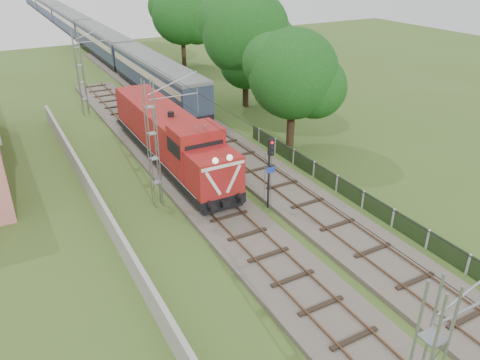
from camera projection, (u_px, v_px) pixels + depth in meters
ground at (311, 303)px, 21.32m from camera, size 140.00×140.00×0.00m
track_main at (238, 227)px, 26.72m from camera, size 4.20×70.00×0.45m
track_side at (216, 139)px, 39.06m from camera, size 4.20×80.00×0.45m
catenary at (154, 145)px, 27.64m from camera, size 3.31×70.00×8.00m
boundary_wall at (101, 208)px, 27.58m from camera, size 0.25×40.00×1.50m
fence at (393, 218)px, 26.85m from camera, size 0.12×32.00×1.20m
locomotive at (170, 136)px, 33.84m from camera, size 3.05×17.41×4.42m
coach_rake at (71, 21)px, 84.39m from camera, size 2.99×111.85×3.46m
signal_post at (270, 161)px, 27.65m from camera, size 0.51×0.40×4.67m
tree_a at (294, 75)px, 35.44m from camera, size 7.23×6.89×9.38m
tree_b at (247, 33)px, 44.66m from camera, size 8.82×8.40×11.43m
tree_c at (247, 63)px, 45.47m from camera, size 5.51×5.25×7.14m
tree_d at (182, 15)px, 60.72m from camera, size 8.20×7.81×10.63m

